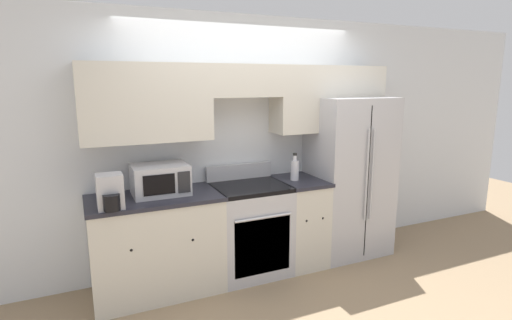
% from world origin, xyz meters
% --- Properties ---
extents(ground_plane, '(12.00, 12.00, 0.00)m').
position_xyz_m(ground_plane, '(0.00, 0.00, 0.00)').
color(ground_plane, '#937A5B').
extents(wall_back, '(8.00, 0.39, 2.60)m').
position_xyz_m(wall_back, '(0.00, 0.59, 1.46)').
color(wall_back, silver).
rests_on(wall_back, ground_plane).
extents(lower_cabinets_left, '(1.18, 0.64, 0.92)m').
position_xyz_m(lower_cabinets_left, '(-1.01, 0.31, 0.46)').
color(lower_cabinets_left, beige).
rests_on(lower_cabinets_left, ground_plane).
extents(lower_cabinets_right, '(0.45, 0.64, 0.92)m').
position_xyz_m(lower_cabinets_right, '(0.51, 0.31, 0.46)').
color(lower_cabinets_right, beige).
rests_on(lower_cabinets_right, ground_plane).
extents(oven_range, '(0.72, 0.65, 1.08)m').
position_xyz_m(oven_range, '(-0.07, 0.31, 0.47)').
color(oven_range, '#B7B7BC').
rests_on(oven_range, ground_plane).
extents(refrigerator, '(0.86, 0.78, 1.77)m').
position_xyz_m(refrigerator, '(1.15, 0.38, 0.88)').
color(refrigerator, '#B7B7BC').
rests_on(refrigerator, ground_plane).
extents(microwave, '(0.50, 0.39, 0.27)m').
position_xyz_m(microwave, '(-0.94, 0.36, 1.06)').
color(microwave, '#B7B7BC').
rests_on(microwave, lower_cabinets_left).
extents(bottle, '(0.09, 0.09, 0.29)m').
position_xyz_m(bottle, '(0.44, 0.31, 1.04)').
color(bottle, silver).
rests_on(bottle, lower_cabinets_right).
extents(paper_towel_holder, '(0.21, 0.26, 0.29)m').
position_xyz_m(paper_towel_holder, '(-1.39, 0.09, 1.05)').
color(paper_towel_holder, '#B7B7BC').
rests_on(paper_towel_holder, lower_cabinets_left).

